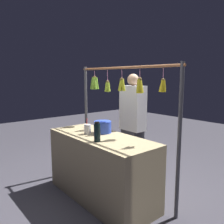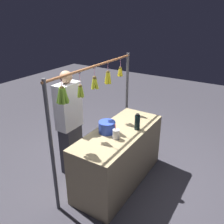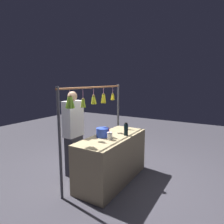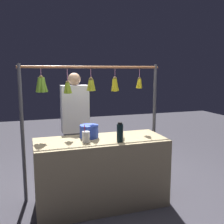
% 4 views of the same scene
% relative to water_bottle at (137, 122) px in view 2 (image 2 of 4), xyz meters
% --- Properties ---
extents(ground_plane, '(12.00, 12.00, 0.00)m').
position_rel_water_bottle_xyz_m(ground_plane, '(0.18, -0.18, -0.94)').
color(ground_plane, '#3B3941').
extents(market_counter, '(1.56, 0.63, 0.83)m').
position_rel_water_bottle_xyz_m(market_counter, '(0.18, -0.18, -0.52)').
color(market_counter, tan).
rests_on(market_counter, ground).
extents(display_rack, '(1.85, 0.13, 1.73)m').
position_rel_water_bottle_xyz_m(display_rack, '(0.24, -0.56, 0.29)').
color(display_rack, '#4C4C51').
rests_on(display_rack, ground).
extents(water_bottle, '(0.07, 0.07, 0.23)m').
position_rel_water_bottle_xyz_m(water_bottle, '(0.00, 0.00, 0.00)').
color(water_bottle, black).
rests_on(water_bottle, market_counter).
extents(blue_bucket, '(0.23, 0.23, 0.16)m').
position_rel_water_bottle_xyz_m(blue_bucket, '(0.29, -0.31, -0.03)').
color(blue_bucket, blue).
rests_on(blue_bucket, market_counter).
extents(drink_cup, '(0.09, 0.09, 0.21)m').
position_rel_water_bottle_xyz_m(drink_cup, '(0.37, -0.12, -0.05)').
color(drink_cup, silver).
rests_on(drink_cup, market_counter).
extents(vendor_person, '(0.38, 0.21, 1.61)m').
position_rel_water_bottle_xyz_m(vendor_person, '(0.35, -0.93, -0.14)').
color(vendor_person, '#2D2D38').
rests_on(vendor_person, ground).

